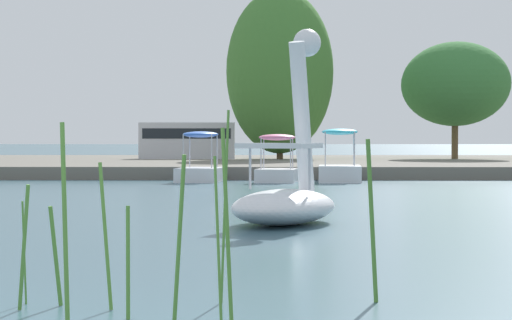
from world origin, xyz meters
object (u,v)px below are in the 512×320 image
object	(u,v)px
tree_sapling_by_fence	(455,84)
parked_van	(187,139)
pedal_boat_pink	(277,168)
pedal_boat_cyan	(340,167)
swan_boat	(286,189)
pedal_boat_blue	(200,167)
tree_willow_overhanging	(280,71)

from	to	relation	value
tree_sapling_by_fence	parked_van	size ratio (longest dim) A/B	1.59
tree_sapling_by_fence	pedal_boat_pink	bearing A→B (deg)	-117.81
pedal_boat_cyan	swan_boat	bearing A→B (deg)	-96.98
tree_sapling_by_fence	parked_van	world-z (taller)	tree_sapling_by_fence
pedal_boat_blue	pedal_boat_pink	bearing A→B (deg)	-6.84
pedal_boat_cyan	pedal_boat_blue	size ratio (longest dim) A/B	1.01
swan_boat	pedal_boat_pink	bearing A→B (deg)	90.11
pedal_boat_pink	tree_willow_overhanging	bearing A→B (deg)	89.08
pedal_boat_pink	parked_van	world-z (taller)	parked_van
pedal_boat_cyan	parked_van	xyz separation A→B (m)	(-6.20, 16.13, 0.91)
pedal_boat_blue	pedal_boat_cyan	bearing A→B (deg)	-1.24
pedal_boat_pink	parked_van	distance (m)	16.88
swan_boat	pedal_boat_cyan	bearing A→B (deg)	83.02
pedal_boat_pink	tree_sapling_by_fence	bearing A→B (deg)	62.19
pedal_boat_blue	tree_sapling_by_fence	xyz separation A→B (m)	(11.15, 16.20, 3.56)
tree_willow_overhanging	tree_sapling_by_fence	bearing A→B (deg)	5.43
swan_boat	parked_van	xyz separation A→B (m)	(-4.23, 32.25, 0.83)
pedal_boat_cyan	tree_sapling_by_fence	size ratio (longest dim) A/B	0.33
swan_boat	pedal_boat_pink	size ratio (longest dim) A/B	1.55
pedal_boat_cyan	pedal_boat_blue	world-z (taller)	pedal_boat_cyan
pedal_boat_blue	tree_willow_overhanging	distance (m)	16.17
swan_boat	pedal_boat_cyan	xyz separation A→B (m)	(1.97, 16.12, -0.09)
pedal_boat_cyan	pedal_boat_blue	xyz separation A→B (m)	(-4.46, 0.10, 0.02)
swan_boat	tree_willow_overhanging	size ratio (longest dim) A/B	0.39
tree_willow_overhanging	parked_van	size ratio (longest dim) A/B	1.75
pedal_boat_blue	parked_van	xyz separation A→B (m)	(-1.74, 16.03, 0.90)
pedal_boat_pink	parked_van	bearing A→B (deg)	104.41
pedal_boat_blue	parked_van	bearing A→B (deg)	96.20
pedal_boat_blue	tree_sapling_by_fence	size ratio (longest dim) A/B	0.33
pedal_boat_pink	tree_sapling_by_fence	world-z (taller)	tree_sapling_by_fence
pedal_boat_blue	tree_willow_overhanging	bearing A→B (deg)	80.04
pedal_boat_pink	tree_sapling_by_fence	distance (m)	18.99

